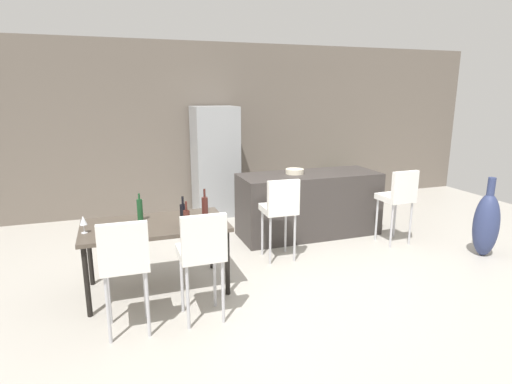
% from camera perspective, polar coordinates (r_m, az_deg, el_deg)
% --- Properties ---
extents(ground_plane, '(10.00, 10.00, 0.00)m').
position_cam_1_polar(ground_plane, '(5.12, 6.46, -10.32)').
color(ground_plane, '#ADA89E').
extents(back_wall, '(10.00, 0.12, 2.90)m').
position_cam_1_polar(back_wall, '(7.58, -3.36, 8.89)').
color(back_wall, '#665B51').
rests_on(back_wall, ground_plane).
extents(kitchen_island, '(2.05, 0.77, 0.92)m').
position_cam_1_polar(kitchen_island, '(6.15, 7.27, -1.68)').
color(kitchen_island, '#383330').
rests_on(kitchen_island, ground_plane).
extents(bar_chair_left, '(0.42, 0.42, 1.05)m').
position_cam_1_polar(bar_chair_left, '(5.10, 3.36, -2.01)').
color(bar_chair_left, white).
rests_on(bar_chair_left, ground_plane).
extents(bar_chair_middle, '(0.42, 0.42, 1.05)m').
position_cam_1_polar(bar_chair_middle, '(5.97, 19.01, -0.42)').
color(bar_chair_middle, white).
rests_on(bar_chair_middle, ground_plane).
extents(dining_table, '(1.47, 0.83, 0.74)m').
position_cam_1_polar(dining_table, '(4.45, -13.70, -5.05)').
color(dining_table, '#4C4238').
rests_on(dining_table, ground_plane).
extents(dining_chair_near, '(0.41, 0.41, 1.05)m').
position_cam_1_polar(dining_chair_near, '(3.70, -17.65, -8.80)').
color(dining_chair_near, white).
rests_on(dining_chair_near, ground_plane).
extents(dining_chair_far, '(0.40, 0.40, 1.05)m').
position_cam_1_polar(dining_chair_far, '(3.77, -7.44, -7.86)').
color(dining_chair_far, white).
rests_on(dining_chair_far, ground_plane).
extents(wine_bottle_corner, '(0.07, 0.07, 0.31)m').
position_cam_1_polar(wine_bottle_corner, '(4.25, -9.98, -3.10)').
color(wine_bottle_corner, black).
rests_on(wine_bottle_corner, dining_table).
extents(wine_bottle_end, '(0.07, 0.07, 0.34)m').
position_cam_1_polar(wine_bottle_end, '(4.44, -7.04, -2.18)').
color(wine_bottle_end, '#471E19').
rests_on(wine_bottle_end, dining_table).
extents(wine_bottle_middle, '(0.06, 0.06, 0.29)m').
position_cam_1_polar(wine_bottle_middle, '(4.13, -9.52, -3.77)').
color(wine_bottle_middle, '#471E19').
rests_on(wine_bottle_middle, dining_table).
extents(wine_bottle_near, '(0.06, 0.06, 0.30)m').
position_cam_1_polar(wine_bottle_near, '(4.54, -15.68, -2.34)').
color(wine_bottle_near, '#194723').
rests_on(wine_bottle_near, dining_table).
extents(wine_glass_left, '(0.07, 0.07, 0.17)m').
position_cam_1_polar(wine_glass_left, '(4.32, -22.67, -3.66)').
color(wine_glass_left, silver).
rests_on(wine_glass_left, dining_table).
extents(refrigerator, '(0.72, 0.68, 1.84)m').
position_cam_1_polar(refrigerator, '(7.11, -5.63, 4.24)').
color(refrigerator, '#939699').
rests_on(refrigerator, ground_plane).
extents(fruit_bowl, '(0.26, 0.26, 0.07)m').
position_cam_1_polar(fruit_bowl, '(6.01, 5.34, 2.85)').
color(fruit_bowl, beige).
rests_on(fruit_bowl, kitchen_island).
extents(floor_vase, '(0.31, 0.31, 1.03)m').
position_cam_1_polar(floor_vase, '(6.08, 29.09, -3.88)').
color(floor_vase, navy).
rests_on(floor_vase, ground_plane).
extents(potted_plant, '(0.37, 0.37, 0.57)m').
position_cam_1_polar(potted_plant, '(8.16, 11.89, 1.03)').
color(potted_plant, beige).
rests_on(potted_plant, ground_plane).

